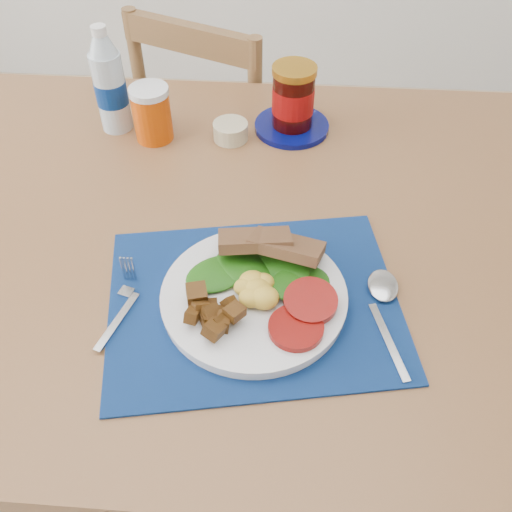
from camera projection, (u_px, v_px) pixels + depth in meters
The scene contains 10 objects.
table at pixel (146, 257), 0.98m from camera, with size 1.40×0.90×0.75m.
chair_far at pixel (218, 124), 1.51m from camera, with size 0.49×0.48×1.02m.
placemat at pixel (254, 302), 0.80m from camera, with size 0.40×0.32×0.00m, color black.
breakfast_plate at pixel (250, 295), 0.78m from camera, with size 0.26×0.26×0.06m.
fork at pixel (123, 302), 0.80m from camera, with size 0.04×0.15×0.00m.
spoon at pixel (384, 302), 0.80m from camera, with size 0.05×0.19×0.01m.
water_bottle at pixel (110, 86), 1.04m from camera, with size 0.06×0.06×0.20m.
juice_glass at pixel (152, 115), 1.05m from camera, with size 0.07×0.07×0.10m, color #BF4005.
ramekin at pixel (231, 131), 1.07m from camera, with size 0.07×0.07×0.03m, color #BEB18C.
jam_on_saucer at pixel (293, 103), 1.06m from camera, with size 0.14×0.14×0.13m.
Camera 1 is at (0.24, -0.46, 1.37)m, focal length 40.00 mm.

